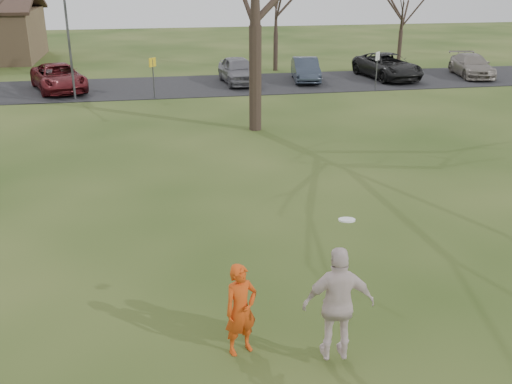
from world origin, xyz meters
TOP-DOWN VIEW (x-y plane):
  - ground at (0.00, 0.00)m, footprint 120.00×120.00m
  - parking_strip at (0.00, 25.00)m, footprint 62.00×6.50m
  - player_defender at (-0.97, 0.20)m, footprint 0.72×0.60m
  - car_2 at (-7.04, 24.91)m, footprint 3.79×5.58m
  - car_4 at (2.87, 25.22)m, footprint 2.08×4.53m
  - car_5 at (6.90, 25.27)m, footprint 2.01×4.22m
  - car_6 at (11.99, 25.23)m, footprint 3.10×5.55m
  - car_7 at (17.35, 24.96)m, footprint 2.63×4.78m
  - catching_play at (0.55, -0.46)m, footprint 1.23×0.63m
  - lamp_post at (-6.00, 22.50)m, footprint 0.34×0.34m
  - sign_yellow at (-2.00, 22.00)m, footprint 0.35×0.35m
  - sign_white at (10.00, 22.00)m, footprint 0.35×0.35m
  - small_tree_row at (4.38, 30.06)m, footprint 55.00×5.90m

SIDE VIEW (x-z plane):
  - ground at x=0.00m, z-range 0.00..0.00m
  - parking_strip at x=0.00m, z-range 0.00..0.04m
  - car_7 at x=17.35m, z-range 0.04..1.35m
  - car_5 at x=6.90m, z-range 0.04..1.38m
  - car_2 at x=-7.04m, z-range 0.04..1.46m
  - car_6 at x=11.99m, z-range 0.04..1.51m
  - car_4 at x=2.87m, z-range 0.04..1.54m
  - player_defender at x=-0.97m, z-range 0.00..1.69m
  - catching_play at x=0.55m, z-range -0.05..2.41m
  - sign_yellow at x=-2.00m, z-range 0.41..2.49m
  - sign_white at x=10.00m, z-range 0.41..2.49m
  - small_tree_row at x=4.38m, z-range -0.36..8.14m
  - lamp_post at x=-6.00m, z-range 0.83..7.10m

